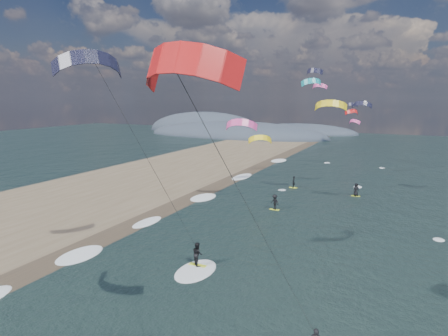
% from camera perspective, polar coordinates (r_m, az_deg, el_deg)
% --- Properties ---
extents(ground, '(260.00, 260.00, 0.00)m').
position_cam_1_polar(ground, '(22.58, -12.09, -23.34)').
color(ground, black).
rests_on(ground, ground).
extents(sand_strip, '(26.00, 240.00, 0.00)m').
position_cam_1_polar(sand_strip, '(45.25, -28.69, -6.81)').
color(sand_strip, brown).
rests_on(sand_strip, ground).
extents(wet_sand_strip, '(3.00, 240.00, 0.00)m').
position_cam_1_polar(wet_sand_strip, '(36.47, -17.45, -9.99)').
color(wet_sand_strip, '#382D23').
rests_on(wet_sand_strip, ground).
extents(coastal_hills, '(80.00, 41.00, 15.00)m').
position_cam_1_polar(coastal_hills, '(135.50, 1.03, 5.28)').
color(coastal_hills, '#3D4756').
rests_on(coastal_hills, ground).
extents(kitesurfer_near_a, '(7.65, 8.51, 14.83)m').
position_cam_1_polar(kitesurfer_near_a, '(13.31, -2.13, 3.71)').
color(kitesurfer_near_a, '#DFF42B').
rests_on(kitesurfer_near_a, ground).
extents(kitesurfer_near_b, '(6.93, 9.43, 15.81)m').
position_cam_1_polar(kitesurfer_near_b, '(24.54, -14.33, 5.66)').
color(kitesurfer_near_b, '#DFF42B').
rests_on(kitesurfer_near_b, ground).
extents(far_kitesurfers, '(9.65, 12.17, 1.80)m').
position_cam_1_polar(far_kitesurfers, '(47.08, 12.10, -3.96)').
color(far_kitesurfers, '#DFF42B').
rests_on(far_kitesurfers, ground).
extents(bg_kite_field, '(14.79, 69.71, 11.37)m').
position_cam_1_polar(bg_kite_field, '(67.79, 14.98, 9.32)').
color(bg_kite_field, yellow).
rests_on(bg_kite_field, ground).
extents(shoreline_surf, '(2.40, 79.40, 0.11)m').
position_cam_1_polar(shoreline_surf, '(39.11, -11.35, -8.29)').
color(shoreline_surf, white).
rests_on(shoreline_surf, ground).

